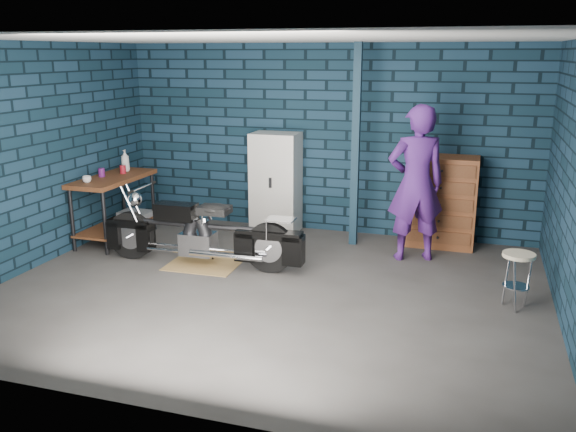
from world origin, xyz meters
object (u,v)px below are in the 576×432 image
(workbench, at_px, (115,208))
(shop_stool, at_px, (516,281))
(person, at_px, (416,184))
(tool_chest, at_px, (441,202))
(locker, at_px, (276,183))
(motorcycle, at_px, (202,228))
(storage_bin, at_px, (136,221))

(workbench, height_order, shop_stool, workbench)
(person, distance_m, tool_chest, 0.82)
(person, relative_size, shop_stool, 3.30)
(locker, bearing_deg, motorcycle, -102.53)
(person, xyz_separation_m, storage_bin, (-4.06, 0.07, -0.84))
(shop_stool, bearing_deg, storage_bin, 165.61)
(workbench, distance_m, motorcycle, 1.74)
(person, height_order, storage_bin, person)
(motorcycle, height_order, shop_stool, motorcycle)
(motorcycle, relative_size, tool_chest, 1.78)
(shop_stool, bearing_deg, motorcycle, 176.44)
(motorcycle, distance_m, tool_chest, 3.24)
(workbench, distance_m, storage_bin, 0.59)
(shop_stool, bearing_deg, workbench, 170.87)
(shop_stool, bearing_deg, locker, 149.18)
(workbench, bearing_deg, storage_bin, 87.71)
(motorcycle, bearing_deg, locker, 75.99)
(locker, height_order, tool_chest, locker)
(workbench, bearing_deg, locker, 28.72)
(person, bearing_deg, workbench, -14.78)
(workbench, relative_size, storage_bin, 2.99)
(tool_chest, bearing_deg, workbench, -165.86)
(person, xyz_separation_m, shop_stool, (1.19, -1.27, -0.69))
(tool_chest, height_order, shop_stool, tool_chest)
(workbench, distance_m, person, 4.14)
(storage_bin, relative_size, tool_chest, 0.38)
(locker, xyz_separation_m, shop_stool, (3.26, -1.95, -0.43))
(person, relative_size, tool_chest, 1.60)
(workbench, distance_m, shop_stool, 5.34)
(storage_bin, height_order, locker, locker)
(locker, bearing_deg, shop_stool, -30.82)
(workbench, relative_size, tool_chest, 1.14)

